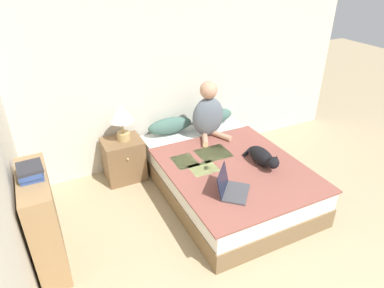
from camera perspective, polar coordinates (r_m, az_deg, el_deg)
wall_back at (r=4.39m, az=-2.29°, el=13.19°), size 5.03×0.05×2.55m
bed at (r=4.00m, az=5.61°, el=-5.37°), size 1.43×2.03×0.45m
pillow_near at (r=4.40m, az=-3.70°, el=3.09°), size 0.59×0.21×0.21m
pillow_far at (r=4.64m, az=3.43°, el=4.58°), size 0.59×0.21×0.21m
person_sitting at (r=4.25m, az=2.73°, el=5.10°), size 0.42×0.41×0.71m
cat_tabby at (r=3.80m, az=11.70°, el=-2.13°), size 0.19×0.58×0.20m
laptop_open at (r=3.35m, az=6.58°, el=-7.34°), size 0.43×0.44×0.24m
nightstand at (r=4.30m, az=-11.31°, el=-2.52°), size 0.47×0.41×0.53m
table_lamp at (r=4.05m, az=-11.70°, el=4.57°), size 0.29×0.29×0.45m
bookshelf at (r=3.27m, az=-23.53°, el=-11.82°), size 0.24×0.76×0.93m
book_stack_top at (r=2.98m, az=-25.33°, el=-4.19°), size 0.20×0.22×0.11m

